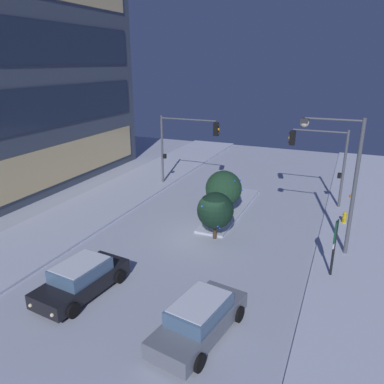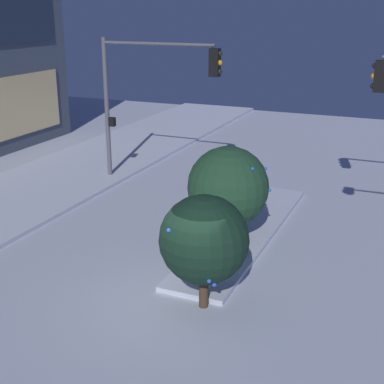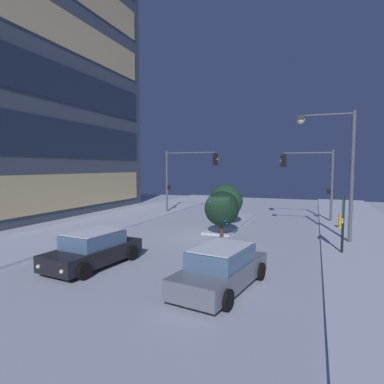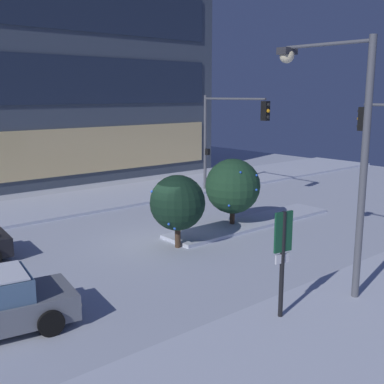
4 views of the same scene
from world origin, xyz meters
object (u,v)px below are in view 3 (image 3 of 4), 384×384
at_px(traffic_light_corner_far_right, 187,170).
at_px(decorated_tree_left_of_median, 226,201).
at_px(street_lamp_arched, 336,157).
at_px(parking_info_sign, 343,217).
at_px(decorated_tree_median, 222,209).
at_px(car_far, 94,250).
at_px(car_near, 221,269).
at_px(fire_hydrant, 340,224).
at_px(construction_cone, 340,215).
at_px(traffic_light_corner_near_right, 311,173).

relative_size(traffic_light_corner_far_right, decorated_tree_left_of_median, 1.89).
bearing_deg(street_lamp_arched, parking_info_sign, 95.21).
bearing_deg(street_lamp_arched, decorated_tree_median, 5.81).
bearing_deg(decorated_tree_median, car_far, 154.59).
relative_size(car_near, decorated_tree_median, 1.73).
bearing_deg(decorated_tree_left_of_median, street_lamp_arched, -112.67).
xyz_separation_m(street_lamp_arched, parking_info_sign, (-2.58, -0.29, -2.91)).
distance_m(fire_hydrant, parking_info_sign, 7.03).
bearing_deg(street_lamp_arched, decorated_tree_left_of_median, -23.87).
xyz_separation_m(car_near, decorated_tree_median, (8.00, 2.26, 1.04)).
bearing_deg(traffic_light_corner_far_right, decorated_tree_left_of_median, -42.79).
xyz_separation_m(traffic_light_corner_far_right, decorated_tree_median, (-8.18, -5.61, -2.23)).
height_order(decorated_tree_left_of_median, construction_cone, decorated_tree_left_of_median).
bearing_deg(construction_cone, car_near, 164.90).
xyz_separation_m(car_far, parking_info_sign, (5.68, -10.08, 1.16)).
relative_size(decorated_tree_median, construction_cone, 5.11).
height_order(traffic_light_corner_far_right, street_lamp_arched, street_lamp_arched).
relative_size(car_near, traffic_light_corner_near_right, 0.88).
distance_m(decorated_tree_median, construction_cone, 12.62).
relative_size(car_far, decorated_tree_median, 1.66).
bearing_deg(car_far, decorated_tree_left_of_median, 172.07).
height_order(car_near, parking_info_sign, parking_info_sign).
bearing_deg(fire_hydrant, traffic_light_corner_far_right, 75.90).
distance_m(fire_hydrant, decorated_tree_median, 8.63).
bearing_deg(car_far, street_lamp_arched, 136.42).
relative_size(car_far, construction_cone, 8.46).
height_order(traffic_light_corner_near_right, construction_cone, traffic_light_corner_near_right).
relative_size(car_near, decorated_tree_left_of_median, 1.60).
bearing_deg(construction_cone, decorated_tree_left_of_median, 129.72).
bearing_deg(car_near, street_lamp_arched, -14.79).
xyz_separation_m(car_near, car_far, (0.51, 5.82, -0.00)).
height_order(parking_info_sign, decorated_tree_left_of_median, decorated_tree_left_of_median).
bearing_deg(fire_hydrant, decorated_tree_left_of_median, 100.24).
relative_size(traffic_light_corner_far_right, decorated_tree_median, 2.04).
bearing_deg(parking_info_sign, decorated_tree_left_of_median, -28.08).
relative_size(fire_hydrant, construction_cone, 1.58).
relative_size(street_lamp_arched, fire_hydrant, 8.38).
distance_m(car_near, fire_hydrant, 13.84).
bearing_deg(decorated_tree_median, fire_hydrant, -53.68).
xyz_separation_m(car_far, decorated_tree_left_of_median, (11.17, -2.83, 1.12)).
height_order(car_near, decorated_tree_median, decorated_tree_median).
xyz_separation_m(traffic_light_corner_near_right, decorated_tree_left_of_median, (-4.18, 5.61, -1.97)).
height_order(car_far, fire_hydrant, car_far).
xyz_separation_m(car_near, street_lamp_arched, (8.77, -3.97, 4.07)).
distance_m(car_near, traffic_light_corner_near_right, 16.37).
distance_m(car_far, fire_hydrant, 16.32).
relative_size(car_far, parking_info_sign, 1.59).
bearing_deg(car_far, fire_hydrant, 146.53).
bearing_deg(construction_cone, decorated_tree_median, 144.97).
distance_m(traffic_light_corner_far_right, traffic_light_corner_near_right, 10.48).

